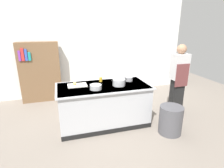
% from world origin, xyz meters
% --- Properties ---
extents(ground_plane, '(10.00, 10.00, 0.00)m').
position_xyz_m(ground_plane, '(0.00, 0.00, 0.00)').
color(ground_plane, slate).
extents(back_wall, '(6.40, 0.12, 3.00)m').
position_xyz_m(back_wall, '(0.00, 2.10, 1.50)').
color(back_wall, white).
rests_on(back_wall, ground_plane).
extents(counter_island, '(1.98, 0.98, 0.90)m').
position_xyz_m(counter_island, '(0.00, -0.00, 0.47)').
color(counter_island, '#B7BABF').
rests_on(counter_island, ground_plane).
extents(cutting_board, '(0.40, 0.28, 0.02)m').
position_xyz_m(cutting_board, '(-0.53, 0.14, 0.91)').
color(cutting_board, silver).
rests_on(cutting_board, counter_island).
extents(onion, '(0.07, 0.07, 0.07)m').
position_xyz_m(onion, '(-0.59, 0.15, 0.96)').
color(onion, tan).
rests_on(onion, cutting_board).
extents(stock_pot, '(0.34, 0.27, 0.14)m').
position_xyz_m(stock_pot, '(0.32, -0.08, 0.97)').
color(stock_pot, '#B7BABF').
rests_on(stock_pot, counter_island).
extents(sauce_pan, '(0.23, 0.17, 0.09)m').
position_xyz_m(sauce_pan, '(0.65, 0.16, 0.95)').
color(sauce_pan, '#99999E').
rests_on(sauce_pan, counter_island).
extents(mixing_bowl, '(0.24, 0.24, 0.10)m').
position_xyz_m(mixing_bowl, '(-0.20, -0.18, 0.95)').
color(mixing_bowl, '#B7BABF').
rests_on(mixing_bowl, counter_island).
extents(juice_cup, '(0.07, 0.07, 0.10)m').
position_xyz_m(juice_cup, '(0.01, 0.29, 0.95)').
color(juice_cup, yellow).
rests_on(juice_cup, counter_island).
extents(trash_bin, '(0.47, 0.47, 0.58)m').
position_xyz_m(trash_bin, '(1.21, -0.75, 0.29)').
color(trash_bin, '#4C4C51').
rests_on(trash_bin, ground_plane).
extents(person_chef, '(0.38, 0.25, 1.72)m').
position_xyz_m(person_chef, '(1.84, -0.02, 0.91)').
color(person_chef, black).
rests_on(person_chef, ground_plane).
extents(bookshelf, '(1.10, 0.31, 1.70)m').
position_xyz_m(bookshelf, '(-1.41, 1.80, 0.85)').
color(bookshelf, brown).
rests_on(bookshelf, ground_plane).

